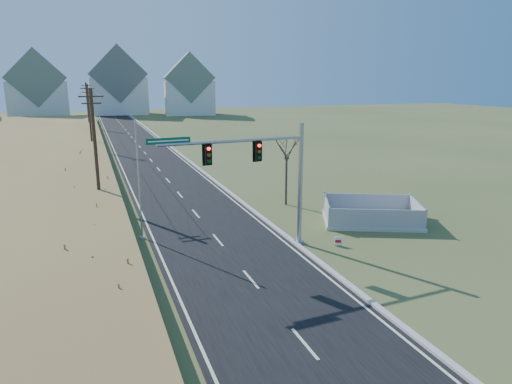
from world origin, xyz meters
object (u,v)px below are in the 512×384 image
traffic_signal_mast (271,174)px  bare_tree (287,147)px  flagpole (140,193)px  open_sign (338,241)px  fence_enclosure (371,218)px

traffic_signal_mast → bare_tree: 9.59m
traffic_signal_mast → flagpole: (-6.93, 4.21, -1.51)m
open_sign → flagpole: size_ratio=0.07×
open_sign → traffic_signal_mast: bearing=-175.2°
traffic_signal_mast → open_sign: (3.86, -1.12, -4.16)m
traffic_signal_mast → fence_enclosure: bearing=11.6°
traffic_signal_mast → bare_tree: (4.68, 8.37, 0.15)m
fence_enclosure → flagpole: size_ratio=1.05×
fence_enclosure → bare_tree: 8.38m
flagpole → fence_enclosure: bearing=-7.3°
open_sign → flagpole: bearing=174.7°
fence_enclosure → bare_tree: bearing=145.9°
fence_enclosure → flagpole: flagpole is taller
fence_enclosure → bare_tree: size_ratio=1.35×
bare_tree → traffic_signal_mast: bearing=-119.2°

